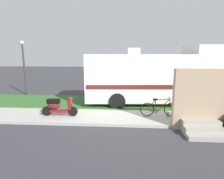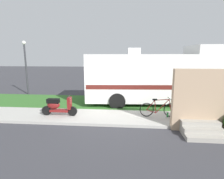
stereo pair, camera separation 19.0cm
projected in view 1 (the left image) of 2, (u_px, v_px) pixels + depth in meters
name	position (u px, v px, depth m)	size (l,w,h in m)	color
ground_plane	(106.00, 111.00, 9.50)	(80.00, 80.00, 0.00)	#38383D
sidewalk	(103.00, 117.00, 8.31)	(24.00, 2.00, 0.12)	#ADAAA3
grass_strip	(108.00, 103.00, 10.96)	(24.00, 3.40, 0.08)	#336628
motorhome_rv	(154.00, 77.00, 10.60)	(7.95, 2.97, 3.47)	silver
scooter	(58.00, 106.00, 8.25)	(1.68, 0.50, 0.97)	black
bicycle	(159.00, 109.00, 8.20)	(1.74, 0.52, 0.88)	black
pickup_truck_near	(197.00, 79.00, 14.88)	(5.63, 2.42, 1.79)	#B7B29E
pickup_truck_far	(166.00, 75.00, 18.21)	(5.39, 2.35, 1.77)	maroon
porch_steps	(200.00, 107.00, 6.81)	(2.00, 1.26, 2.40)	#9E998E
bottle_green	(168.00, 115.00, 8.19)	(0.08, 0.08, 0.23)	#19722D
bottle_spare	(199.00, 117.00, 7.77)	(0.06, 0.06, 0.30)	brown
street_lamp_post	(24.00, 62.00, 13.02)	(0.28, 0.28, 3.96)	#333338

